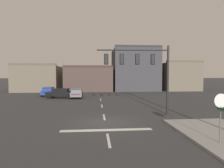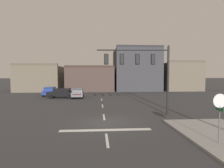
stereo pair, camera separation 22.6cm
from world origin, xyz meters
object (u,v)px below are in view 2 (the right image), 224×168
object	(u,v)px
car_lot_middle	(62,93)
car_lot_farside	(50,91)
signal_mast_near_side	(143,65)
stop_sign	(220,106)
car_lot_nearside	(78,93)

from	to	relation	value
car_lot_middle	car_lot_farside	world-z (taller)	same
signal_mast_near_side	stop_sign	xyz separation A→B (m)	(2.21, -8.03, -2.59)
stop_sign	car_lot_farside	xyz separation A→B (m)	(-15.30, 25.17, -1.29)
signal_mast_near_side	car_lot_middle	world-z (taller)	signal_mast_near_side
car_lot_nearside	car_lot_farside	xyz separation A→B (m)	(-5.40, 3.40, 0.00)
signal_mast_near_side	car_lot_nearside	size ratio (longest dim) A/B	1.52
signal_mast_near_side	car_lot_middle	xyz separation A→B (m)	(-10.33, 13.64, -3.88)
stop_sign	car_lot_nearside	bearing A→B (deg)	114.47
signal_mast_near_side	car_lot_farside	world-z (taller)	signal_mast_near_side
car_lot_middle	car_lot_farside	xyz separation A→B (m)	(-2.76, 3.49, 0.00)
signal_mast_near_side	car_lot_farside	xyz separation A→B (m)	(-13.09, 17.14, -3.88)
stop_sign	car_lot_nearside	distance (m)	23.95
stop_sign	car_lot_middle	xyz separation A→B (m)	(-12.55, 21.67, -1.29)
car_lot_farside	car_lot_nearside	bearing A→B (deg)	-32.20
car_lot_nearside	car_lot_farside	distance (m)	6.38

